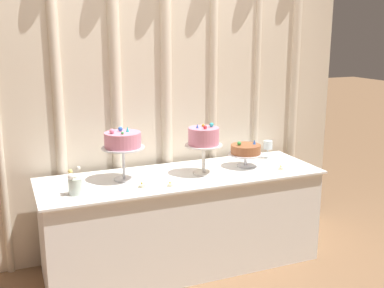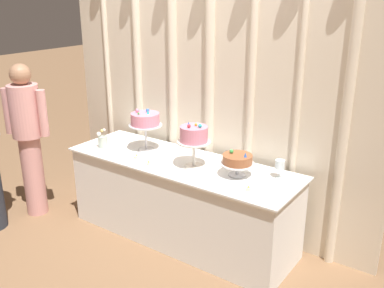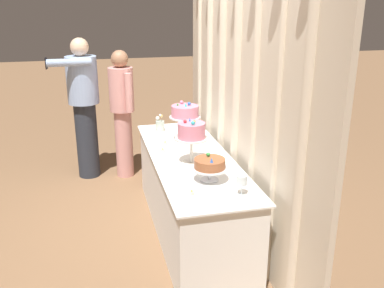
% 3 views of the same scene
% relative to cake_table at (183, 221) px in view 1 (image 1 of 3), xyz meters
% --- Properties ---
extents(ground_plane, '(24.00, 24.00, 0.00)m').
position_rel_cake_table_xyz_m(ground_plane, '(0.00, -0.10, -0.37)').
color(ground_plane, '#846042').
extents(draped_curtain, '(3.23, 0.17, 2.66)m').
position_rel_cake_table_xyz_m(draped_curtain, '(-0.00, 0.42, 1.02)').
color(draped_curtain, beige).
rests_on(draped_curtain, ground_plane).
extents(cake_table, '(2.13, 0.69, 0.74)m').
position_rel_cake_table_xyz_m(cake_table, '(0.00, 0.00, 0.00)').
color(cake_table, white).
rests_on(cake_table, ground_plane).
extents(cake_display_leftmost, '(0.31, 0.31, 0.39)m').
position_rel_cake_table_xyz_m(cake_display_leftmost, '(-0.44, 0.05, 0.65)').
color(cake_display_leftmost, silver).
rests_on(cake_display_leftmost, cake_table).
extents(cake_display_center, '(0.28, 0.28, 0.39)m').
position_rel_cake_table_xyz_m(cake_display_center, '(0.16, -0.03, 0.64)').
color(cake_display_center, silver).
rests_on(cake_display_center, cake_table).
extents(cake_display_rightmost, '(0.28, 0.28, 0.21)m').
position_rel_cake_table_xyz_m(cake_display_rightmost, '(0.55, 0.02, 0.50)').
color(cake_display_rightmost, silver).
rests_on(cake_display_rightmost, cake_table).
extents(wine_glass, '(0.08, 0.08, 0.15)m').
position_rel_cake_table_xyz_m(wine_glass, '(0.84, 0.17, 0.48)').
color(wine_glass, silver).
rests_on(wine_glass, cake_table).
extents(flower_vase, '(0.09, 0.09, 0.19)m').
position_rel_cake_table_xyz_m(flower_vase, '(-0.81, -0.14, 0.44)').
color(flower_vase, '#B2C1B2').
rests_on(flower_vase, cake_table).
extents(tealight_far_left, '(0.05, 0.05, 0.04)m').
position_rel_cake_table_xyz_m(tealight_far_left, '(-0.36, -0.16, 0.38)').
color(tealight_far_left, beige).
rests_on(tealight_far_left, cake_table).
extents(tealight_near_left, '(0.04, 0.04, 0.04)m').
position_rel_cake_table_xyz_m(tealight_near_left, '(-0.18, -0.22, 0.38)').
color(tealight_near_left, beige).
rests_on(tealight_near_left, cake_table).
extents(tealight_near_right, '(0.04, 0.04, 0.04)m').
position_rel_cake_table_xyz_m(tealight_near_right, '(0.75, -0.17, 0.38)').
color(tealight_near_right, beige).
rests_on(tealight_near_right, cake_table).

